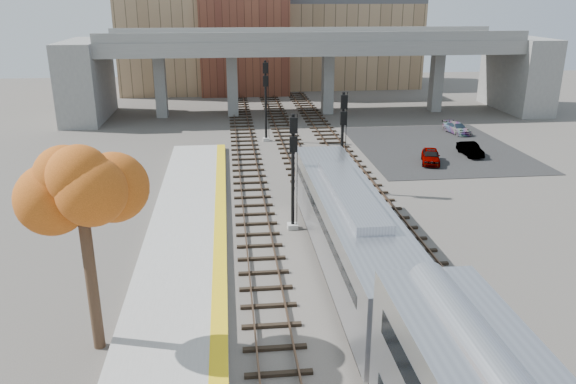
{
  "coord_description": "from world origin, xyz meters",
  "views": [
    {
      "loc": [
        -4.73,
        -19.44,
        12.96
      ],
      "look_at": [
        -1.44,
        10.35,
        2.5
      ],
      "focal_mm": 35.0,
      "sensor_mm": 36.0,
      "label": 1
    }
  ],
  "objects_px": {
    "signal_mast_mid": "(342,144)",
    "signal_mast_far": "(266,101)",
    "car_a": "(431,156)",
    "car_c": "(457,128)",
    "locomotive": "(349,229)",
    "tree": "(80,190)",
    "signal_mast_near": "(293,175)",
    "car_b": "(470,149)"
  },
  "relations": [
    {
      "from": "signal_mast_mid",
      "to": "signal_mast_far",
      "type": "relative_size",
      "value": 0.93
    },
    {
      "from": "car_a",
      "to": "car_c",
      "type": "xyz_separation_m",
      "value": [
        6.32,
        10.01,
        -0.08
      ]
    },
    {
      "from": "locomotive",
      "to": "signal_mast_far",
      "type": "bearing_deg",
      "value": 94.45
    },
    {
      "from": "tree",
      "to": "car_c",
      "type": "relative_size",
      "value": 2.4
    },
    {
      "from": "signal_mast_near",
      "to": "signal_mast_far",
      "type": "bearing_deg",
      "value": 90.0
    },
    {
      "from": "signal_mast_far",
      "to": "car_a",
      "type": "bearing_deg",
      "value": -35.15
    },
    {
      "from": "car_a",
      "to": "car_c",
      "type": "bearing_deg",
      "value": 74.91
    },
    {
      "from": "signal_mast_far",
      "to": "car_b",
      "type": "xyz_separation_m",
      "value": [
        17.04,
        -7.11,
        -3.21
      ]
    },
    {
      "from": "signal_mast_near",
      "to": "signal_mast_mid",
      "type": "height_order",
      "value": "signal_mast_mid"
    },
    {
      "from": "tree",
      "to": "car_a",
      "type": "xyz_separation_m",
      "value": [
        21.73,
        23.24,
        -5.85
      ]
    },
    {
      "from": "car_a",
      "to": "car_b",
      "type": "height_order",
      "value": "car_a"
    },
    {
      "from": "signal_mast_near",
      "to": "car_c",
      "type": "height_order",
      "value": "signal_mast_near"
    },
    {
      "from": "signal_mast_near",
      "to": "tree",
      "type": "distance_m",
      "value": 14.38
    },
    {
      "from": "signal_mast_near",
      "to": "signal_mast_mid",
      "type": "relative_size",
      "value": 0.98
    },
    {
      "from": "car_b",
      "to": "car_c",
      "type": "bearing_deg",
      "value": 74.2
    },
    {
      "from": "locomotive",
      "to": "signal_mast_near",
      "type": "bearing_deg",
      "value": 110.64
    },
    {
      "from": "locomotive",
      "to": "car_c",
      "type": "distance_m",
      "value": 32.81
    },
    {
      "from": "signal_mast_far",
      "to": "car_c",
      "type": "height_order",
      "value": "signal_mast_far"
    },
    {
      "from": "locomotive",
      "to": "car_a",
      "type": "distance_m",
      "value": 20.99
    },
    {
      "from": "car_b",
      "to": "locomotive",
      "type": "bearing_deg",
      "value": -128.1
    },
    {
      "from": "signal_mast_near",
      "to": "signal_mast_mid",
      "type": "distance_m",
      "value": 7.38
    },
    {
      "from": "signal_mast_mid",
      "to": "car_b",
      "type": "xyz_separation_m",
      "value": [
        12.94,
        8.18,
        -2.87
      ]
    },
    {
      "from": "signal_mast_near",
      "to": "car_a",
      "type": "relative_size",
      "value": 1.92
    },
    {
      "from": "car_b",
      "to": "car_a",
      "type": "bearing_deg",
      "value": -156.71
    },
    {
      "from": "signal_mast_far",
      "to": "car_c",
      "type": "relative_size",
      "value": 2.05
    },
    {
      "from": "car_b",
      "to": "signal_mast_near",
      "type": "bearing_deg",
      "value": -141.16
    },
    {
      "from": "signal_mast_mid",
      "to": "car_a",
      "type": "relative_size",
      "value": 1.97
    },
    {
      "from": "signal_mast_near",
      "to": "car_b",
      "type": "bearing_deg",
      "value": 40.03
    },
    {
      "from": "signal_mast_mid",
      "to": "car_c",
      "type": "bearing_deg",
      "value": 47.24
    },
    {
      "from": "locomotive",
      "to": "signal_mast_far",
      "type": "distance_m",
      "value": 27.13
    },
    {
      "from": "locomotive",
      "to": "car_b",
      "type": "bearing_deg",
      "value": 53.09
    },
    {
      "from": "car_c",
      "to": "signal_mast_mid",
      "type": "bearing_deg",
      "value": -144.05
    },
    {
      "from": "signal_mast_far",
      "to": "car_a",
      "type": "xyz_separation_m",
      "value": [
        12.83,
        -9.03,
        -3.15
      ]
    },
    {
      "from": "locomotive",
      "to": "signal_mast_mid",
      "type": "bearing_deg",
      "value": 80.31
    },
    {
      "from": "locomotive",
      "to": "signal_mast_far",
      "type": "relative_size",
      "value": 2.54
    },
    {
      "from": "signal_mast_near",
      "to": "car_c",
      "type": "relative_size",
      "value": 1.88
    },
    {
      "from": "tree",
      "to": "locomotive",
      "type": "bearing_deg",
      "value": 25.6
    },
    {
      "from": "locomotive",
      "to": "car_c",
      "type": "xyz_separation_m",
      "value": [
        17.05,
        27.98,
        -1.71
      ]
    },
    {
      "from": "locomotive",
      "to": "car_c",
      "type": "height_order",
      "value": "locomotive"
    },
    {
      "from": "signal_mast_near",
      "to": "signal_mast_far",
      "type": "relative_size",
      "value": 0.91
    },
    {
      "from": "tree",
      "to": "car_b",
      "type": "distance_m",
      "value": 36.62
    },
    {
      "from": "car_a",
      "to": "car_b",
      "type": "bearing_deg",
      "value": 41.67
    }
  ]
}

